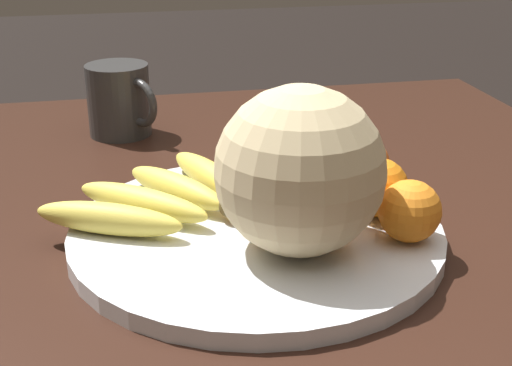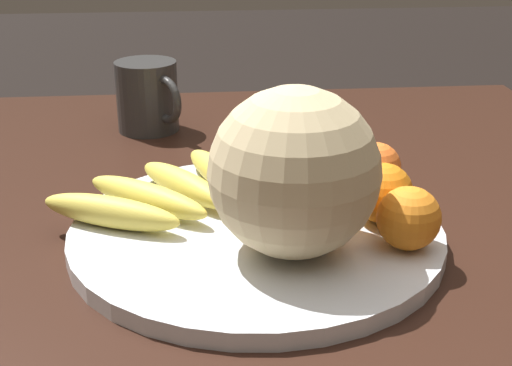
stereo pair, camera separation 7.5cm
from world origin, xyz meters
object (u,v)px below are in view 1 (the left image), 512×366
(fruit_bowl, at_px, (256,233))
(produce_tag, at_px, (308,219))
(kitchen_table, at_px, (238,323))
(orange_side_extra, at_px, (249,185))
(banana_bunch, at_px, (176,190))
(orange_back_right, at_px, (242,165))
(orange_mid_center, at_px, (293,167))
(orange_back_left, at_px, (378,188))
(orange_top_small, at_px, (365,163))
(orange_front_left, at_px, (410,211))
(ceramic_mug, at_px, (120,100))
(orange_front_right, at_px, (343,176))
(melon, at_px, (300,171))

(fruit_bowl, relative_size, produce_tag, 4.70)
(kitchen_table, distance_m, orange_side_extra, 0.15)
(banana_bunch, bearing_deg, produce_tag, -154.68)
(orange_back_right, distance_m, orange_side_extra, 0.06)
(orange_mid_center, bearing_deg, orange_back_left, 43.90)
(orange_back_right, bearing_deg, orange_top_small, 82.37)
(orange_mid_center, xyz_separation_m, orange_back_left, (0.08, 0.08, 0.00))
(banana_bunch, relative_size, produce_tag, 3.21)
(banana_bunch, relative_size, orange_side_extra, 4.86)
(orange_front_left, height_order, orange_mid_center, same)
(fruit_bowl, height_order, orange_mid_center, orange_mid_center)
(orange_back_right, xyz_separation_m, ceramic_mug, (-0.29, -0.13, 0.01))
(orange_side_extra, height_order, ceramic_mug, ceramic_mug)
(orange_front_right, height_order, orange_back_right, orange_back_right)
(kitchen_table, height_order, orange_side_extra, orange_side_extra)
(kitchen_table, relative_size, orange_front_left, 19.61)
(kitchen_table, xyz_separation_m, orange_back_right, (-0.13, 0.03, 0.14))
(kitchen_table, distance_m, orange_back_right, 0.19)
(ceramic_mug, bearing_deg, orange_mid_center, 31.20)
(orange_top_small, xyz_separation_m, orange_side_extra, (0.04, -0.15, -0.00))
(fruit_bowl, xyz_separation_m, orange_front_right, (-0.05, 0.11, 0.04))
(orange_mid_center, distance_m, orange_back_left, 0.11)
(orange_top_small, bearing_deg, orange_back_left, -9.52)
(fruit_bowl, xyz_separation_m, orange_mid_center, (-0.08, 0.06, 0.04))
(orange_mid_center, height_order, orange_top_small, orange_mid_center)
(orange_front_left, bearing_deg, kitchen_table, -102.42)
(orange_front_right, bearing_deg, kitchen_table, -61.89)
(orange_top_small, height_order, orange_side_extra, orange_top_small)
(kitchen_table, relative_size, melon, 7.56)
(orange_back_left, bearing_deg, orange_front_left, 8.83)
(orange_back_left, height_order, orange_back_right, orange_back_left)
(ceramic_mug, bearing_deg, orange_front_left, 31.19)
(kitchen_table, height_order, melon, melon)
(kitchen_table, xyz_separation_m, orange_front_left, (0.04, 0.17, 0.14))
(orange_front_left, bearing_deg, produce_tag, -125.78)
(banana_bunch, distance_m, orange_top_small, 0.23)
(fruit_bowl, relative_size, melon, 2.39)
(kitchen_table, height_order, orange_top_small, orange_top_small)
(melon, xyz_separation_m, banana_bunch, (-0.13, -0.11, -0.07))
(orange_back_right, bearing_deg, kitchen_table, -13.05)
(fruit_bowl, distance_m, orange_back_left, 0.14)
(orange_front_right, relative_size, ceramic_mug, 0.46)
(banana_bunch, bearing_deg, orange_back_left, -145.35)
(orange_front_left, relative_size, orange_back_right, 1.05)
(orange_front_right, xyz_separation_m, orange_side_extra, (0.00, -0.11, -0.00))
(banana_bunch, relative_size, orange_back_left, 4.18)
(kitchen_table, distance_m, melon, 0.20)
(kitchen_table, distance_m, produce_tag, 0.14)
(orange_mid_center, bearing_deg, orange_top_small, 92.45)
(orange_back_left, relative_size, orange_back_right, 1.06)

